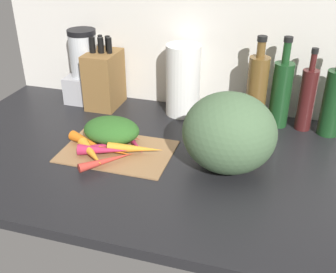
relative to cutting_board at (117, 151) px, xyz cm
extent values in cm
cube|color=black|center=(26.53, 3.13, -1.90)|extent=(170.00, 80.00, 3.00)
cube|color=silver|center=(26.53, 41.63, 29.60)|extent=(170.00, 3.00, 60.00)
cube|color=#997047|center=(0.00, 0.00, 0.00)|extent=(32.99, 22.43, 0.80)
cone|color=#B2264C|center=(4.58, 2.68, 1.46)|extent=(9.88, 10.71, 2.11)
cone|color=#B2264C|center=(-2.96, -0.45, 1.69)|extent=(11.32, 10.60, 2.57)
cone|color=red|center=(-0.76, 7.11, 1.87)|extent=(13.37, 6.64, 2.94)
cone|color=orange|center=(-1.98, -2.60, 1.45)|extent=(16.66, 3.40, 2.09)
cone|color=orange|center=(6.14, -0.58, 2.08)|extent=(16.81, 6.28, 3.36)
cone|color=orange|center=(-4.95, -6.89, 2.15)|extent=(13.00, 12.44, 3.51)
cone|color=red|center=(0.59, -8.49, 1.69)|extent=(13.41, 13.81, 2.58)
cone|color=#B2264C|center=(-2.66, -4.14, 2.07)|extent=(15.22, 6.75, 3.33)
cone|color=orange|center=(-8.33, -1.22, 2.00)|extent=(16.15, 8.86, 3.20)
ellipsoid|color=#2D6023|center=(-3.71, 4.66, 4.14)|extent=(17.70, 13.62, 7.49)
ellipsoid|color=#4C6B47|center=(33.05, 0.77, 10.76)|extent=(25.67, 24.07, 22.31)
cube|color=brown|center=(-17.68, 31.05, 9.78)|extent=(10.72, 15.22, 20.35)
cylinder|color=black|center=(-20.68, 29.85, 22.70)|extent=(2.12, 2.12, 5.50)
cylinder|color=black|center=(-19.18, 33.33, 22.70)|extent=(1.58, 1.58, 5.50)
cylinder|color=black|center=(-17.68, 30.42, 22.70)|extent=(2.09, 2.09, 5.50)
cylinder|color=black|center=(-16.18, 33.00, 22.70)|extent=(1.80, 1.80, 5.50)
cylinder|color=black|center=(-14.68, 30.93, 22.70)|extent=(1.85, 1.85, 5.50)
cube|color=#B2B2B7|center=(-26.35, 33.29, 4.62)|extent=(13.41, 13.41, 10.05)
cylinder|color=silver|center=(-26.35, 33.29, 17.39)|extent=(10.05, 10.05, 15.48)
cylinder|color=black|center=(-26.35, 33.29, 26.03)|extent=(10.26, 10.26, 1.80)
cylinder|color=white|center=(11.66, 32.63, 12.09)|extent=(11.99, 11.99, 24.98)
cylinder|color=brown|center=(37.24, 30.87, 11.39)|extent=(6.81, 6.81, 23.58)
cylinder|color=brown|center=(37.24, 30.87, 25.75)|extent=(2.71, 2.71, 5.15)
cylinder|color=black|center=(37.24, 30.87, 29.12)|extent=(3.11, 3.11, 1.60)
cylinder|color=#19421E|center=(45.03, 32.64, 10.49)|extent=(6.56, 6.56, 21.78)
cylinder|color=#19421E|center=(45.03, 32.64, 24.82)|extent=(2.47, 2.47, 6.87)
cylinder|color=black|center=(45.03, 32.64, 29.05)|extent=(2.85, 2.85, 1.60)
cylinder|color=#471919|center=(53.31, 32.24, 9.80)|extent=(5.29, 5.29, 20.40)
cylinder|color=#471919|center=(53.31, 32.24, 22.72)|extent=(1.88, 1.88, 5.43)
cylinder|color=black|center=(53.31, 32.24, 26.23)|extent=(2.16, 2.16, 1.60)
cylinder|color=#19421E|center=(61.25, 30.73, 10.32)|extent=(6.76, 6.76, 21.45)
camera|label=1|loc=(45.05, -97.40, 62.49)|focal=43.58mm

